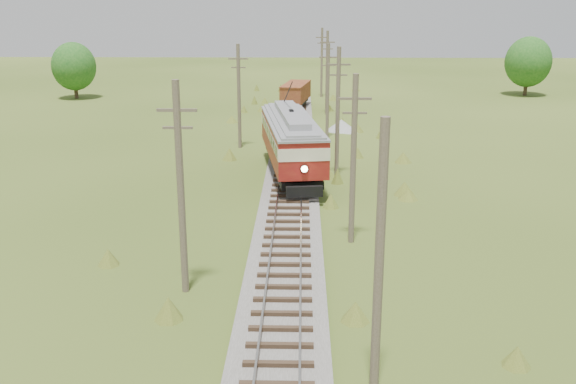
{
  "coord_description": "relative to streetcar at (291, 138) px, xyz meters",
  "views": [
    {
      "loc": [
        0.74,
        -13.0,
        11.94
      ],
      "look_at": [
        0.0,
        20.38,
        1.96
      ],
      "focal_mm": 40.0,
      "sensor_mm": 36.0,
      "label": 1
    }
  ],
  "objects": [
    {
      "name": "utility_pole_r_1",
      "position": [
        3.1,
        -25.6,
        1.57
      ],
      "size": [
        0.3,
        0.3,
        8.8
      ],
      "color": "brown",
      "rests_on": "ground"
    },
    {
      "name": "utility_pole_l_a",
      "position": [
        -4.2,
        -18.6,
        1.79
      ],
      "size": [
        1.6,
        0.3,
        9.0
      ],
      "color": "brown",
      "rests_on": "ground"
    },
    {
      "name": "utility_pole_l_b",
      "position": [
        -4.5,
        9.4,
        1.59
      ],
      "size": [
        1.6,
        0.3,
        8.6
      ],
      "color": "brown",
      "rests_on": "ground"
    },
    {
      "name": "tree_mid_a",
      "position": [
        -28.0,
        37.4,
        1.19
      ],
      "size": [
        5.46,
        5.46,
        7.03
      ],
      "color": "#38281C",
      "rests_on": "ground"
    },
    {
      "name": "gondola",
      "position": [
        -0.0,
        29.11,
        -0.95
      ],
      "size": [
        3.55,
        7.65,
        2.45
      ],
      "rotation": [
        0.0,
        0.0,
        -0.16
      ],
      "color": "black",
      "rests_on": "ground"
    },
    {
      "name": "gravel_pile",
      "position": [
        4.62,
        16.8,
        -2.33
      ],
      "size": [
        2.99,
        3.17,
        1.09
      ],
      "color": "gray",
      "rests_on": "ground"
    },
    {
      "name": "streetcar",
      "position": [
        0.0,
        0.0,
        0.0
      ],
      "size": [
        4.93,
        13.72,
        6.21
      ],
      "rotation": [
        0.0,
        0.0,
        0.13
      ],
      "color": "black",
      "rests_on": "ground"
    },
    {
      "name": "tree_mid_b",
      "position": [
        30.0,
        41.4,
        1.5
      ],
      "size": [
        5.88,
        5.88,
        7.57
      ],
      "color": "#38281C",
      "rests_on": "ground"
    },
    {
      "name": "railbed_main",
      "position": [
        -0.0,
        3.4,
        -2.64
      ],
      "size": [
        3.6,
        96.0,
        0.57
      ],
      "color": "#605B54",
      "rests_on": "ground"
    },
    {
      "name": "utility_pole_r_4",
      "position": [
        3.0,
        13.4,
        1.49
      ],
      "size": [
        1.6,
        0.3,
        8.4
      ],
      "color": "brown",
      "rests_on": "ground"
    },
    {
      "name": "utility_pole_r_6",
      "position": [
        3.2,
        39.4,
        1.64
      ],
      "size": [
        1.6,
        0.3,
        8.7
      ],
      "color": "brown",
      "rests_on": "ground"
    },
    {
      "name": "utility_pole_r_5",
      "position": [
        3.4,
        26.4,
        1.74
      ],
      "size": [
        1.6,
        0.3,
        8.9
      ],
      "color": "brown",
      "rests_on": "ground"
    },
    {
      "name": "utility_pole_r_3",
      "position": [
        3.2,
        0.4,
        1.79
      ],
      "size": [
        1.6,
        0.3,
        9.0
      ],
      "color": "brown",
      "rests_on": "ground"
    },
    {
      "name": "utility_pole_r_2",
      "position": [
        3.3,
        -12.6,
        1.59
      ],
      "size": [
        1.6,
        0.3,
        8.6
      ],
      "color": "brown",
      "rests_on": "ground"
    }
  ]
}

